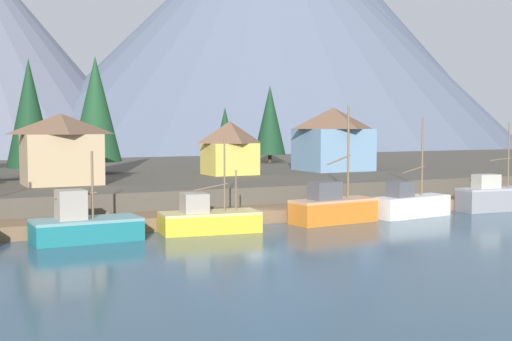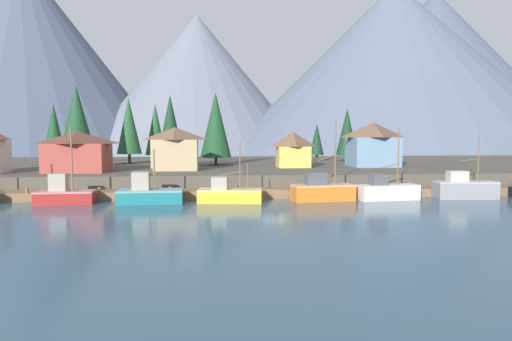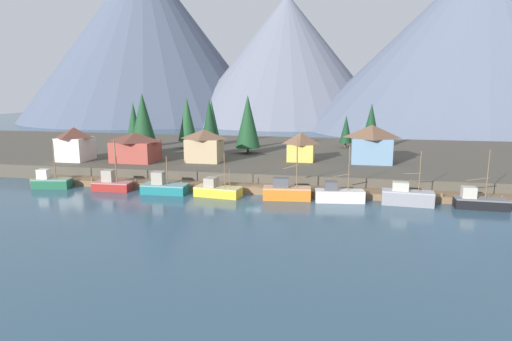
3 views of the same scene
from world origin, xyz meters
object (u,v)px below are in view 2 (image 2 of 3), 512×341
(conifer_far_left, at_px, (317,139))
(fishing_boat_yellow, at_px, (229,194))
(fishing_boat_grey, at_px, (465,188))
(conifer_back_right, at_px, (216,125))
(fishing_boat_white, at_px, (387,191))
(conifer_mid_right, at_px, (54,129))
(house_red, at_px, (78,151))
(house_tan, at_px, (175,148))
(conifer_mid_left, at_px, (347,132))
(conifer_near_left, at_px, (77,122))
(conifer_centre, at_px, (155,129))
(conifer_back_left, at_px, (170,127))
(fishing_boat_teal, at_px, (149,194))
(house_blue, at_px, (373,144))
(house_yellow, at_px, (293,149))
(conifer_near_right, at_px, (129,126))
(fishing_boat_red, at_px, (64,194))
(fishing_boat_orange, at_px, (322,190))

(conifer_far_left, bearing_deg, fishing_boat_yellow, -115.20)
(fishing_boat_grey, bearing_deg, conifer_back_right, 140.64)
(fishing_boat_white, relative_size, conifer_mid_right, 0.78)
(fishing_boat_white, bearing_deg, house_red, 153.35)
(house_tan, height_order, conifer_mid_left, conifer_mid_left)
(fishing_boat_yellow, distance_m, conifer_far_left, 46.51)
(house_tan, distance_m, house_red, 13.36)
(conifer_near_left, bearing_deg, conifer_centre, 58.86)
(house_red, bearing_deg, conifer_back_left, 42.28)
(fishing_boat_teal, distance_m, conifer_back_right, 30.43)
(house_blue, relative_size, conifer_mid_left, 0.73)
(house_blue, relative_size, house_tan, 1.14)
(fishing_boat_teal, height_order, conifer_near_left, conifer_near_left)
(house_yellow, relative_size, conifer_mid_right, 0.52)
(house_red, distance_m, conifer_near_left, 10.70)
(conifer_mid_right, height_order, conifer_far_left, conifer_mid_right)
(house_red, distance_m, conifer_near_right, 20.31)
(fishing_boat_grey, relative_size, conifer_mid_right, 0.74)
(conifer_near_right, bearing_deg, fishing_boat_teal, -76.43)
(fishing_boat_red, height_order, conifer_back_right, conifer_back_right)
(fishing_boat_red, xyz_separation_m, conifer_far_left, (37.69, 41.30, 5.83))
(house_red, xyz_separation_m, conifer_mid_left, (45.57, 24.99, 3.00))
(conifer_far_left, bearing_deg, house_tan, -136.55)
(house_blue, bearing_deg, conifer_mid_right, 169.66)
(house_red, xyz_separation_m, conifer_near_left, (-2.72, 9.43, 4.26))
(fishing_boat_grey, relative_size, conifer_far_left, 1.04)
(fishing_boat_orange, xyz_separation_m, house_red, (-31.14, 13.79, 4.16))
(conifer_centre, bearing_deg, fishing_boat_grey, -43.98)
(house_tan, distance_m, conifer_centre, 24.79)
(fishing_boat_white, bearing_deg, conifer_back_left, 130.90)
(house_blue, height_order, house_yellow, house_blue)
(conifer_back_right, bearing_deg, fishing_boat_orange, -66.92)
(house_tan, height_order, conifer_back_right, conifer_back_right)
(fishing_boat_red, bearing_deg, house_tan, 53.92)
(fishing_boat_white, relative_size, conifer_back_left, 0.71)
(conifer_centre, bearing_deg, fishing_boat_yellow, -72.07)
(house_tan, bearing_deg, fishing_boat_white, -31.76)
(fishing_boat_orange, distance_m, house_blue, 25.69)
(fishing_boat_grey, relative_size, conifer_near_left, 0.61)
(fishing_boat_teal, distance_m, fishing_boat_yellow, 8.85)
(fishing_boat_grey, height_order, house_yellow, house_yellow)
(fishing_boat_grey, relative_size, conifer_near_right, 0.67)
(fishing_boat_yellow, height_order, conifer_near_right, conifer_near_right)
(fishing_boat_grey, xyz_separation_m, conifer_mid_left, (-2.99, 38.53, 7.14))
(house_red, bearing_deg, fishing_boat_red, -80.16)
(conifer_back_left, relative_size, conifer_back_right, 0.93)
(fishing_boat_teal, bearing_deg, conifer_back_right, 73.60)
(fishing_boat_yellow, distance_m, house_blue, 32.84)
(fishing_boat_teal, xyz_separation_m, fishing_boat_orange, (19.60, 0.04, 0.15))
(fishing_boat_teal, bearing_deg, conifer_centre, 94.55)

